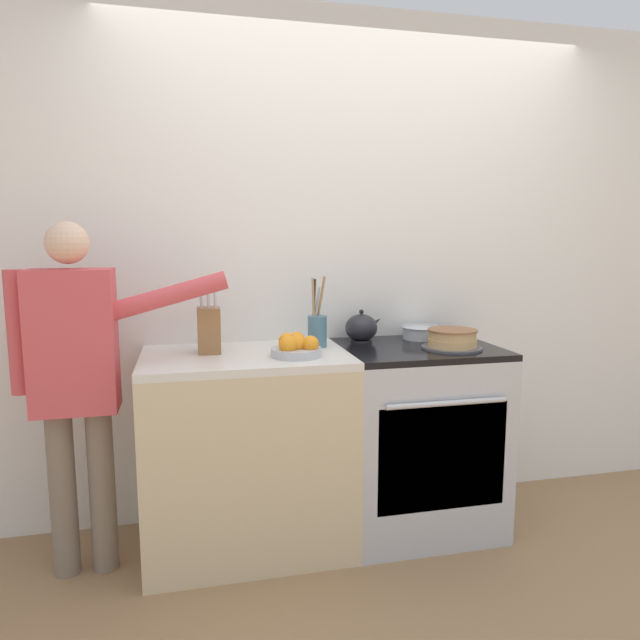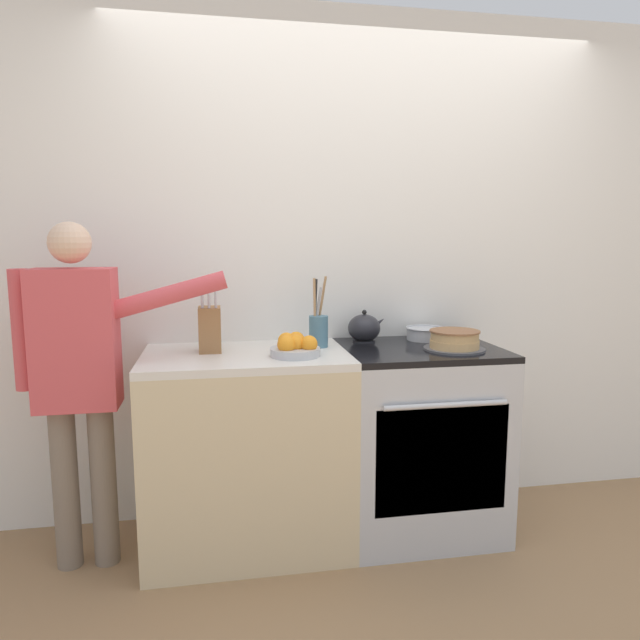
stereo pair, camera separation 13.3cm
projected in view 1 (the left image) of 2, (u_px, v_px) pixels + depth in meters
ground_plane at (392, 562)px, 2.58m from camera, size 16.00×16.00×0.00m
wall_back at (353, 268)px, 3.02m from camera, size 8.00×0.04×2.60m
counter_cabinet at (247, 451)px, 2.68m from camera, size 0.94×0.63×0.93m
stove_range at (416, 436)px, 2.87m from camera, size 0.75×0.66×0.93m
layer_cake at (452, 339)px, 2.73m from camera, size 0.29×0.29×0.09m
tea_kettle at (361, 328)px, 2.92m from camera, size 0.20×0.17×0.16m
mixing_bowl at (421, 332)px, 3.00m from camera, size 0.20×0.20×0.07m
knife_block at (209, 330)px, 2.63m from camera, size 0.10×0.14×0.29m
utensil_crock at (317, 329)px, 2.77m from camera, size 0.09×0.09×0.35m
fruit_bowl at (296, 347)px, 2.56m from camera, size 0.23×0.23×0.10m
person_baker at (77, 370)px, 2.40m from camera, size 0.90×0.20×1.52m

